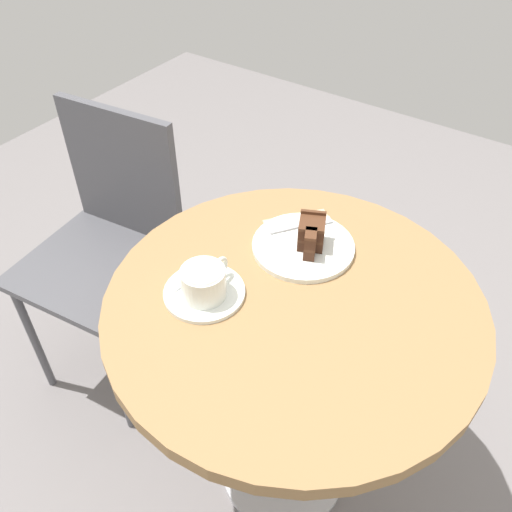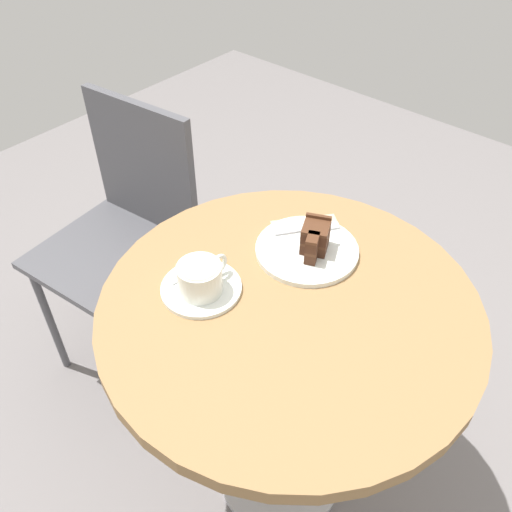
# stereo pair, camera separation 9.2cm
# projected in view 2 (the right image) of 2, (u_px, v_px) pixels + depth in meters

# --- Properties ---
(ground_plane) EXTENTS (4.40, 4.40, 0.01)m
(ground_plane) POSITION_uv_depth(u_px,v_px,m) (279.00, 473.00, 1.55)
(ground_plane) COLOR slate
(ground_plane) RESTS_ON ground
(cafe_table) EXTENTS (0.77, 0.77, 0.71)m
(cafe_table) POSITION_uv_depth(u_px,v_px,m) (287.00, 340.00, 1.15)
(cafe_table) COLOR olive
(cafe_table) RESTS_ON ground
(saucer) EXTENTS (0.16, 0.16, 0.01)m
(saucer) POSITION_uv_depth(u_px,v_px,m) (201.00, 288.00, 1.09)
(saucer) COLOR silver
(saucer) RESTS_ON cafe_table
(coffee_cup) EXTENTS (0.12, 0.09, 0.06)m
(coffee_cup) POSITION_uv_depth(u_px,v_px,m) (201.00, 277.00, 1.06)
(coffee_cup) COLOR silver
(coffee_cup) RESTS_ON saucer
(teaspoon) EXTENTS (0.10, 0.03, 0.00)m
(teaspoon) POSITION_uv_depth(u_px,v_px,m) (199.00, 270.00, 1.12)
(teaspoon) COLOR #B7B7BC
(teaspoon) RESTS_ON saucer
(cake_plate) EXTENTS (0.22, 0.22, 0.01)m
(cake_plate) POSITION_uv_depth(u_px,v_px,m) (307.00, 250.00, 1.18)
(cake_plate) COLOR silver
(cake_plate) RESTS_ON cafe_table
(cake_slice) EXTENTS (0.10, 0.08, 0.07)m
(cake_slice) POSITION_uv_depth(u_px,v_px,m) (315.00, 238.00, 1.15)
(cake_slice) COLOR #422619
(cake_slice) RESTS_ON cake_plate
(fork) EXTENTS (0.13, 0.10, 0.00)m
(fork) POSITION_uv_depth(u_px,v_px,m) (315.00, 228.00, 1.22)
(fork) COLOR #B7B7BC
(fork) RESTS_ON cake_plate
(napkin) EXTENTS (0.22, 0.22, 0.00)m
(napkin) POSITION_uv_depth(u_px,v_px,m) (311.00, 241.00, 1.21)
(napkin) COLOR tan
(napkin) RESTS_ON cafe_table
(cafe_chair) EXTENTS (0.42, 0.42, 0.86)m
(cafe_chair) POSITION_uv_depth(u_px,v_px,m) (128.00, 223.00, 1.56)
(cafe_chair) COLOR #4C4C51
(cafe_chair) RESTS_ON ground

